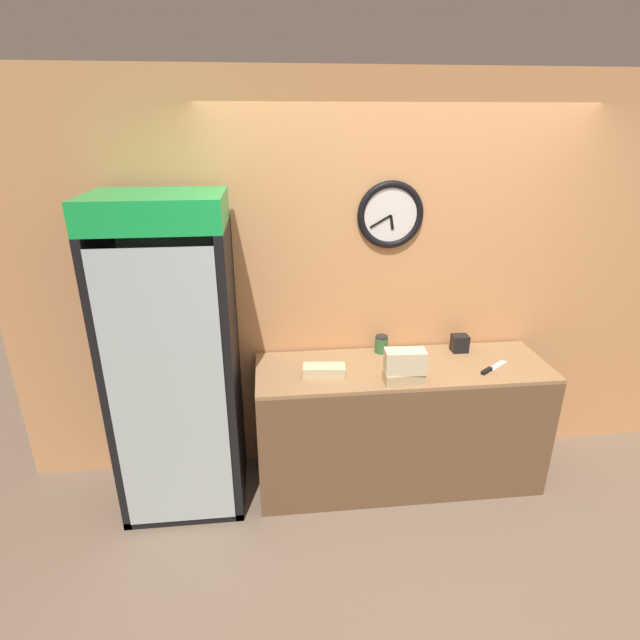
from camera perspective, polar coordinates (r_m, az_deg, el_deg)
name	(u,v)px	position (r m, az deg, el deg)	size (l,w,h in m)	color
ground_plane	(432,575)	(3.24, 12.72, -26.54)	(14.00, 14.00, 0.00)	#7A6651
wall_back	(394,283)	(3.48, 8.44, 4.19)	(5.20, 0.10, 2.70)	tan
prep_counter	(399,424)	(3.56, 9.02, -11.63)	(1.93, 0.60, 0.90)	brown
beverage_cooler	(175,345)	(3.22, -16.26, -2.74)	(0.75, 0.63, 2.04)	black
sandwich_stack_bottom	(404,377)	(3.12, 9.55, -6.46)	(0.25, 0.12, 0.07)	tan
sandwich_stack_middle	(405,367)	(3.09, 9.64, -5.27)	(0.25, 0.13, 0.07)	beige
sandwich_stack_top	(405,356)	(3.06, 9.72, -4.06)	(0.25, 0.13, 0.07)	beige
sandwich_flat_left	(324,371)	(3.16, 0.47, -5.79)	(0.28, 0.14, 0.07)	beige
chefs_knife	(491,369)	(3.42, 18.92, -5.30)	(0.25, 0.20, 0.02)	silver
condiment_jar	(381,344)	(3.49, 7.03, -2.74)	(0.09, 0.09, 0.12)	#336B38
napkin_dispenser	(460,343)	(3.61, 15.67, -2.58)	(0.11, 0.09, 0.12)	black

